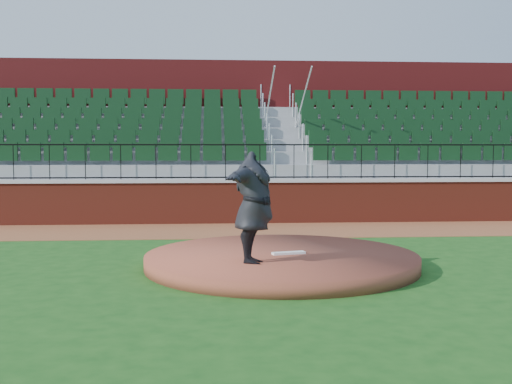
% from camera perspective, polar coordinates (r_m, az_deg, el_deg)
% --- Properties ---
extents(ground, '(90.00, 90.00, 0.00)m').
position_cam_1_polar(ground, '(11.14, 0.55, -7.23)').
color(ground, '#194A15').
rests_on(ground, ground).
extents(warning_track, '(34.00, 3.20, 0.01)m').
position_cam_1_polar(warning_track, '(16.46, -0.96, -3.55)').
color(warning_track, brown).
rests_on(warning_track, ground).
extents(field_wall, '(34.00, 0.35, 1.20)m').
position_cam_1_polar(field_wall, '(17.98, -1.24, -1.01)').
color(field_wall, maroon).
rests_on(field_wall, ground).
extents(wall_cap, '(34.00, 0.45, 0.10)m').
position_cam_1_polar(wall_cap, '(17.94, -1.24, 1.06)').
color(wall_cap, '#B7B7B7').
rests_on(wall_cap, field_wall).
extents(wall_railing, '(34.00, 0.05, 1.00)m').
position_cam_1_polar(wall_railing, '(17.92, -1.24, 2.82)').
color(wall_railing, black).
rests_on(wall_railing, wall_cap).
extents(seating_stands, '(34.00, 5.10, 4.60)m').
position_cam_1_polar(seating_stands, '(20.64, -1.62, 4.36)').
color(seating_stands, gray).
rests_on(seating_stands, ground).
extents(concourse_wall, '(34.00, 0.50, 5.50)m').
position_cam_1_polar(concourse_wall, '(23.44, -1.91, 5.42)').
color(concourse_wall, maroon).
rests_on(concourse_wall, ground).
extents(pitchers_mound, '(5.01, 5.01, 0.25)m').
position_cam_1_polar(pitchers_mound, '(11.38, 2.37, -6.35)').
color(pitchers_mound, brown).
rests_on(pitchers_mound, ground).
extents(pitching_rubber, '(0.63, 0.29, 0.04)m').
position_cam_1_polar(pitching_rubber, '(11.29, 3.05, -5.68)').
color(pitching_rubber, white).
rests_on(pitching_rubber, pitchers_mound).
extents(pitcher, '(1.30, 2.40, 1.88)m').
position_cam_1_polar(pitcher, '(10.29, -0.22, -1.44)').
color(pitcher, black).
rests_on(pitcher, pitchers_mound).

